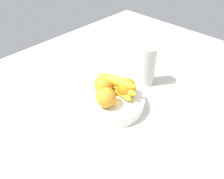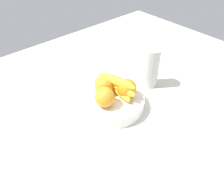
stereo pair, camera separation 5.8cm
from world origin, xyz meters
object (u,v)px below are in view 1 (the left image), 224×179
orange_front_left (106,97)px  orange_center (103,85)px  fruit_bowl (112,102)px  orange_front_right (126,88)px  thermos_tumbler (147,66)px  banana_bunch (117,85)px

orange_front_left → orange_center: bearing=51.9°
fruit_bowl → orange_center: bearing=92.2°
orange_front_right → thermos_tumbler: (17.87, 3.33, 0.52)cm
orange_center → orange_front_left: bearing=-128.1°
orange_front_left → thermos_tumbler: bearing=3.3°
orange_front_left → orange_front_right: (9.79, -1.73, 0.00)cm
fruit_bowl → banana_bunch: bearing=5.4°
banana_bunch → orange_front_right: bearing=-68.9°
orange_center → fruit_bowl: bearing=-87.8°
orange_front_left → thermos_tumbler: size_ratio=0.42×
orange_front_left → orange_front_right: size_ratio=1.00×
orange_center → thermos_tumbler: thermos_tumbler is taller
orange_front_left → banana_bunch: banana_bunch is taller
fruit_bowl → banana_bunch: (3.44, 0.33, 6.61)cm
orange_center → orange_front_right: bearing=-57.5°
banana_bunch → orange_front_left: bearing=-167.5°
orange_front_right → banana_bunch: size_ratio=0.44×
fruit_bowl → thermos_tumbler: bearing=0.2°
fruit_bowl → orange_front_left: orange_front_left is taller
orange_front_left → thermos_tumbler: (27.66, 1.60, 0.52)cm
fruit_bowl → orange_front_right: 8.61cm
fruit_bowl → orange_center: size_ratio=3.23×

